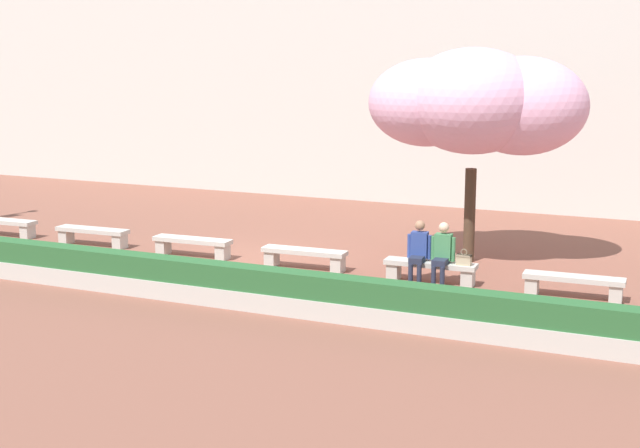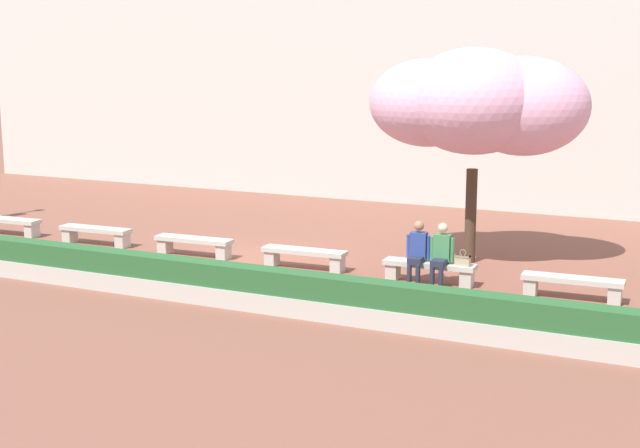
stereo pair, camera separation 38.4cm
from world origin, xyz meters
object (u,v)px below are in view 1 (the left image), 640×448
Objects in this scene: stone_bench_west_end at (3,225)px; person_seated_left at (419,249)px; stone_bench_near_east at (304,255)px; cherry_tree_main at (475,103)px; stone_bench_east_end at (430,268)px; handbag at (464,259)px; stone_bench_near_west at (93,234)px; person_seated_right at (442,251)px; stone_bench_center at (192,244)px; stone_bench_far_east at (574,283)px.

person_seated_left is at bearing -0.27° from stone_bench_west_end.
cherry_tree_main reaches higher than stone_bench_near_east.
cherry_tree_main is (0.25, 2.25, 3.29)m from stone_bench_east_end.
stone_bench_east_end is 5.71× the size of handbag.
stone_bench_near_west is at bearing 0.00° from stone_bench_west_end.
person_seated_right is at bearing -175.85° from handbag.
stone_bench_west_end is 8.67m from stone_bench_near_east.
handbag is (0.95, 0.03, -0.12)m from person_seated_left.
stone_bench_center is at bearing 179.49° from person_seated_right.
handbag reaches higher than stone_bench_near_east.
handbag is at bearing -0.10° from stone_bench_west_end.
stone_bench_west_end is at bearing 179.90° from handbag.
handbag is at bearing -0.34° from stone_bench_near_east.
stone_bench_west_end is 0.40× the size of cherry_tree_main.
stone_bench_center and stone_bench_east_end have the same top height.
stone_bench_center is 2.89m from stone_bench_near_east.
stone_bench_west_end is at bearing -180.00° from stone_bench_east_end.
stone_bench_far_east is at bearing 0.00° from stone_bench_near_east.
person_seated_left is 3.81× the size of handbag.
stone_bench_near_east is 3.17m from person_seated_right.
stone_bench_far_east is at bearing 1.16° from person_seated_right.
person_seated_left reaches higher than stone_bench_near_west.
stone_bench_east_end is 4.00m from cherry_tree_main.
handbag is (6.49, -0.02, 0.27)m from stone_bench_center.
stone_bench_west_end and stone_bench_center have the same top height.
person_seated_left reaches higher than stone_bench_center.
stone_bench_east_end is 2.89m from stone_bench_far_east.
cherry_tree_main is (6.03, 2.25, 3.29)m from stone_bench_center.
stone_bench_near_west is at bearing 179.87° from handbag.
stone_bench_center is 1.00× the size of stone_bench_far_east.
cherry_tree_main reaches higher than person_seated_left.
stone_bench_near_west is 8.94m from person_seated_right.
cherry_tree_main reaches higher than stone_bench_west_end.
stone_bench_west_end is at bearing -180.00° from stone_bench_near_east.
person_seated_left is at bearing -102.26° from cherry_tree_main.
stone_bench_near_west and stone_bench_far_east have the same top height.
person_seated_right is at bearing -0.03° from person_seated_left.
stone_bench_center is at bearing 0.00° from stone_bench_near_west.
stone_bench_center is 0.40× the size of cherry_tree_main.
stone_bench_west_end is 12.47m from cherry_tree_main.
stone_bench_near_east is at bearing 0.00° from stone_bench_center.
stone_bench_center and stone_bench_near_east have the same top height.
person_seated_right is 3.71m from cherry_tree_main.
person_seated_left is 0.51m from person_seated_right.
stone_bench_near_east is (2.89, 0.00, 0.00)m from stone_bench_center.
person_seated_left reaches higher than handbag.
handbag reaches higher than stone_bench_west_end.
person_seated_right is (8.93, -0.05, 0.39)m from stone_bench_near_west.
handbag reaches higher than stone_bench_far_east.
stone_bench_west_end is 1.00× the size of stone_bench_far_east.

